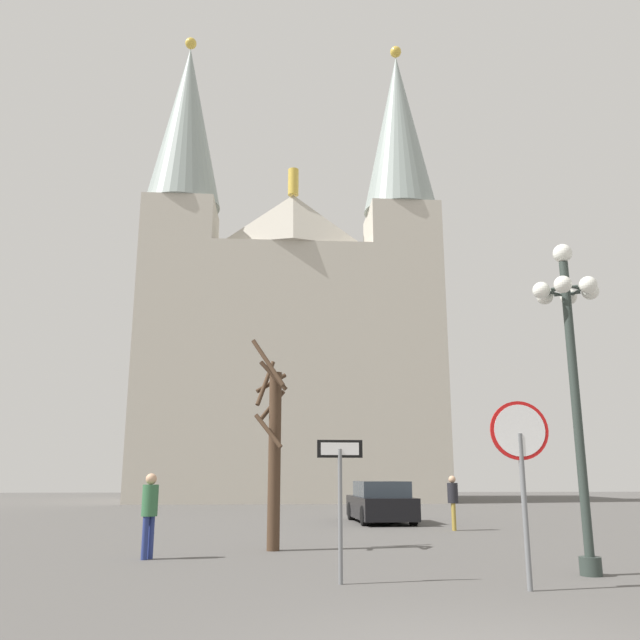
% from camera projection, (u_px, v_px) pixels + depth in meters
% --- Properties ---
extents(cathedral, '(19.66, 12.96, 31.88)m').
position_uv_depth(cathedral, '(290.00, 347.00, 44.99)').
color(cathedral, '#BCB5A5').
rests_on(cathedral, ground).
extents(stop_sign, '(0.89, 0.08, 2.72)m').
position_uv_depth(stop_sign, '(521.00, 453.00, 9.85)').
color(stop_sign, slate).
rests_on(stop_sign, ground).
extents(one_way_arrow_sign, '(0.73, 0.07, 2.17)m').
position_uv_depth(one_way_arrow_sign, '(340.00, 487.00, 10.32)').
color(one_way_arrow_sign, slate).
rests_on(one_way_arrow_sign, ground).
extents(street_lamp, '(1.23, 1.11, 5.80)m').
position_uv_depth(street_lamp, '(571.00, 351.00, 11.71)').
color(street_lamp, '#2D3833').
rests_on(street_lamp, ground).
extents(bare_tree, '(0.88, 1.09, 4.71)m').
position_uv_depth(bare_tree, '(274.00, 448.00, 14.94)').
color(bare_tree, '#473323').
rests_on(bare_tree, ground).
extents(parked_car_near_black, '(1.98, 4.40, 1.42)m').
position_uv_depth(parked_car_near_black, '(381.00, 503.00, 23.14)').
color(parked_car_near_black, black).
rests_on(parked_car_near_black, ground).
extents(pedestrian_walking, '(0.32, 0.32, 1.61)m').
position_uv_depth(pedestrian_walking, '(453.00, 497.00, 19.93)').
color(pedestrian_walking, olive).
rests_on(pedestrian_walking, ground).
extents(pedestrian_standing, '(0.32, 0.32, 1.66)m').
position_uv_depth(pedestrian_standing, '(150.00, 507.00, 13.18)').
color(pedestrian_standing, navy).
rests_on(pedestrian_standing, ground).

